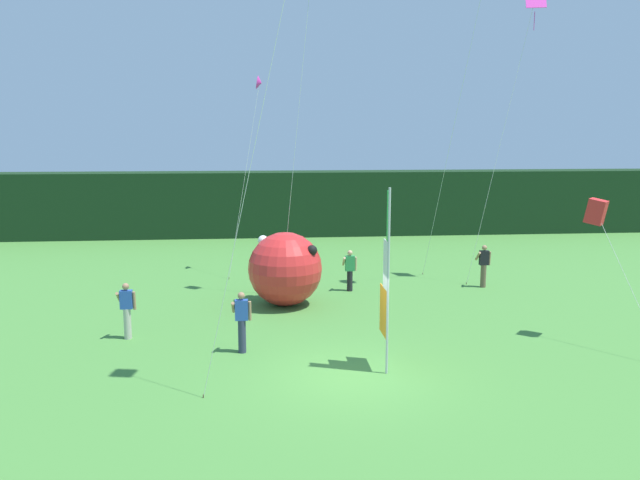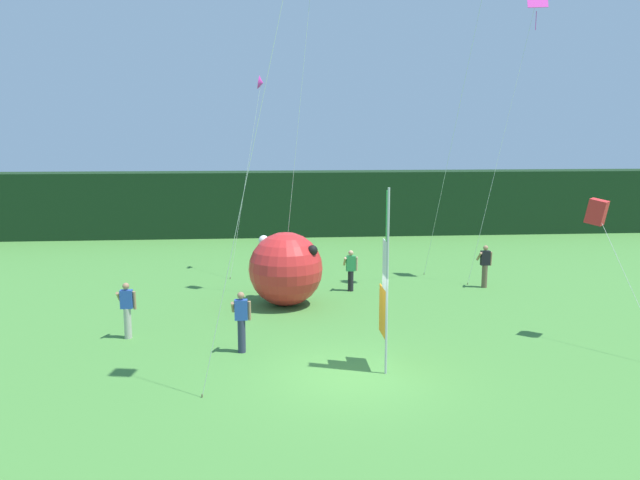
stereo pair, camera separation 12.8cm
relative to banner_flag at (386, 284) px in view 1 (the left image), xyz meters
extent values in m
plane|color=#478438|center=(-0.88, -0.43, -2.30)|extent=(120.00, 120.00, 0.00)
cube|color=black|center=(-0.88, 22.51, -0.38)|extent=(80.00, 2.40, 3.83)
cylinder|color=#B7B7BC|center=(0.00, -0.29, 0.10)|extent=(0.06, 0.06, 4.79)
cube|color=orange|center=(0.00, 0.22, -0.79)|extent=(0.02, 0.97, 1.28)
cube|color=white|center=(0.00, 0.04, 0.48)|extent=(0.02, 0.60, 1.28)
cube|color=green|center=(0.00, -0.15, 1.76)|extent=(0.02, 0.23, 1.28)
cylinder|color=#2D334C|center=(-3.74, 1.63, -1.82)|extent=(0.22, 0.22, 0.95)
cube|color=#284CA8|center=(-3.74, 1.63, -1.06)|extent=(0.36, 0.20, 0.58)
sphere|color=#A37556|center=(-3.74, 1.63, -0.65)|extent=(0.20, 0.20, 0.20)
cylinder|color=#A37556|center=(-3.97, 1.69, -1.00)|extent=(0.09, 0.48, 0.42)
cylinder|color=#A37556|center=(-3.51, 1.64, -1.09)|extent=(0.09, 0.14, 0.56)
cylinder|color=black|center=(0.25, 8.36, -1.89)|extent=(0.22, 0.22, 0.80)
cube|color=#2D8E4C|center=(0.25, 8.36, -1.19)|extent=(0.36, 0.20, 0.60)
sphere|color=tan|center=(0.25, 8.36, -0.78)|extent=(0.20, 0.20, 0.20)
cylinder|color=tan|center=(0.02, 8.42, -1.12)|extent=(0.09, 0.48, 0.42)
cylinder|color=tan|center=(0.48, 8.36, -1.22)|extent=(0.09, 0.14, 0.56)
cylinder|color=brown|center=(5.66, 8.47, -1.84)|extent=(0.22, 0.22, 0.91)
cube|color=black|center=(5.66, 8.47, -1.09)|extent=(0.36, 0.20, 0.58)
sphere|color=#A37556|center=(5.66, 8.47, -0.68)|extent=(0.20, 0.20, 0.20)
cylinder|color=#A37556|center=(5.43, 8.53, -1.03)|extent=(0.09, 0.48, 0.42)
cylinder|color=#A37556|center=(5.89, 8.47, -1.13)|extent=(0.09, 0.14, 0.56)
cylinder|color=#B7B2A3|center=(-7.20, 3.18, -1.83)|extent=(0.22, 0.22, 0.93)
cube|color=#284CA8|center=(-7.20, 3.18, -1.08)|extent=(0.36, 0.20, 0.56)
sphere|color=#A37556|center=(-7.20, 3.18, -0.68)|extent=(0.20, 0.20, 0.20)
cylinder|color=#A37556|center=(-7.43, 3.24, -1.03)|extent=(0.09, 0.48, 0.42)
cylinder|color=#A37556|center=(-6.97, 3.18, -1.13)|extent=(0.09, 0.14, 0.56)
sphere|color=red|center=(-2.34, 6.52, -0.97)|extent=(2.65, 2.65, 2.65)
sphere|color=black|center=(-2.84, 7.57, -0.33)|extent=(0.37, 0.37, 0.37)
sphere|color=black|center=(-1.43, 5.95, -0.21)|extent=(0.37, 0.37, 0.37)
sphere|color=white|center=(-3.11, 7.00, -0.01)|extent=(0.37, 0.37, 0.37)
cylinder|color=brown|center=(-4.56, -1.41, -2.26)|extent=(0.03, 0.03, 0.08)
cylinder|color=silver|center=(-3.25, -1.39, 3.62)|extent=(2.64, 0.05, 11.83)
cylinder|color=brown|center=(5.15, 8.97, -2.26)|extent=(0.03, 0.03, 0.08)
cylinder|color=silver|center=(6.37, 9.17, 3.37)|extent=(2.45, 0.40, 11.33)
cylinder|color=#DB33A8|center=(7.59, 9.36, 8.14)|extent=(0.02, 0.02, 0.70)
cylinder|color=brown|center=(3.84, 10.96, -2.26)|extent=(0.03, 0.03, 0.08)
cylinder|color=silver|center=(4.49, 9.58, 3.54)|extent=(1.30, 2.77, 11.67)
cylinder|color=brown|center=(-2.44, 7.88, -2.26)|extent=(0.03, 0.03, 0.08)
cylinder|color=silver|center=(-1.87, 7.85, 3.40)|extent=(1.15, 0.09, 11.39)
cylinder|color=silver|center=(7.02, 0.68, -0.37)|extent=(0.88, 2.56, 3.85)
cube|color=red|center=(6.58, 1.95, 1.55)|extent=(0.76, 0.75, 0.78)
cylinder|color=brown|center=(-4.57, 10.82, -2.26)|extent=(0.03, 0.03, 0.08)
cylinder|color=silver|center=(-3.86, 11.49, 1.81)|extent=(1.43, 1.35, 8.23)
cone|color=#DB33A8|center=(-3.16, 12.16, 5.93)|extent=(0.33, 0.59, 0.60)
camera|label=1|loc=(-3.13, -15.55, 3.80)|focal=35.51mm
camera|label=2|loc=(-3.00, -15.56, 3.80)|focal=35.51mm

